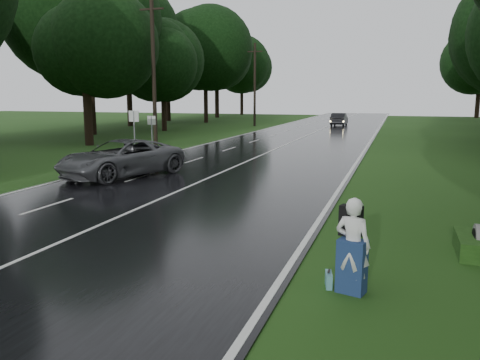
% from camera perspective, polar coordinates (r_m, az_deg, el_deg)
% --- Properties ---
extents(ground, '(160.00, 160.00, 0.00)m').
position_cam_1_polar(ground, '(13.82, -17.44, -5.80)').
color(ground, '#204414').
rests_on(ground, ground).
extents(road, '(12.00, 140.00, 0.04)m').
position_cam_1_polar(road, '(31.95, 3.82, 3.47)').
color(road, black).
rests_on(road, ground).
extents(lane_center, '(0.12, 140.00, 0.01)m').
position_cam_1_polar(lane_center, '(31.95, 3.82, 3.52)').
color(lane_center, silver).
rests_on(lane_center, road).
extents(grey_car, '(4.63, 6.48, 1.64)m').
position_cam_1_polar(grey_car, '(22.29, -13.92, 2.52)').
color(grey_car, '#4B4D50').
rests_on(grey_car, road).
extents(far_car, '(1.64, 4.58, 1.50)m').
position_cam_1_polar(far_car, '(59.23, 11.68, 7.06)').
color(far_car, black).
rests_on(far_car, road).
extents(hitchhiker, '(0.76, 0.72, 1.83)m').
position_cam_1_polar(hitchhiker, '(9.26, 13.16, -7.93)').
color(hitchhiker, silver).
rests_on(hitchhiker, ground).
extents(suitcase, '(0.20, 0.41, 0.28)m').
position_cam_1_polar(suitcase, '(9.66, 10.46, -11.52)').
color(suitcase, teal).
rests_on(suitcase, ground).
extents(utility_pole_mid, '(1.80, 0.28, 10.46)m').
position_cam_1_polar(utility_pole_mid, '(34.89, -9.93, 3.87)').
color(utility_pole_mid, black).
rests_on(utility_pole_mid, ground).
extents(utility_pole_far, '(1.80, 0.28, 9.61)m').
position_cam_1_polar(utility_pole_far, '(57.85, 1.73, 6.41)').
color(utility_pole_far, black).
rests_on(utility_pole_far, ground).
extents(road_sign_a, '(0.66, 0.10, 2.74)m').
position_cam_1_polar(road_sign_a, '(29.86, -12.30, 2.77)').
color(road_sign_a, white).
rests_on(road_sign_a, ground).
extents(road_sign_b, '(0.56, 0.10, 2.35)m').
position_cam_1_polar(road_sign_b, '(31.73, -10.32, 3.25)').
color(road_sign_b, white).
rests_on(road_sign_b, ground).
extents(tree_left_d, '(8.34, 8.34, 13.03)m').
position_cam_1_polar(tree_left_d, '(37.33, -17.38, 3.95)').
color(tree_left_d, black).
rests_on(tree_left_d, ground).
extents(tree_left_e, '(7.65, 7.65, 11.95)m').
position_cam_1_polar(tree_left_e, '(50.79, -8.94, 5.79)').
color(tree_left_e, black).
rests_on(tree_left_e, ground).
extents(tree_left_f, '(10.64, 10.64, 16.62)m').
position_cam_1_polar(tree_left_f, '(65.18, -4.04, 6.80)').
color(tree_left_f, black).
rests_on(tree_left_f, ground).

